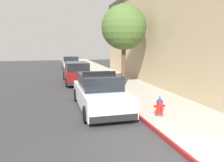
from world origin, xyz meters
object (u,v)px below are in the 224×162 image
(police_cruiser, at_px, (100,92))
(street_tree, at_px, (124,27))
(parked_car_dark_far, at_px, (71,63))
(parked_car_silver_ahead, at_px, (77,73))
(fire_hydrant, at_px, (160,107))

(police_cruiser, bearing_deg, street_tree, 60.84)
(parked_car_dark_far, relative_size, street_tree, 0.90)
(police_cruiser, relative_size, parked_car_silver_ahead, 1.00)
(police_cruiser, distance_m, fire_hydrant, 2.82)
(parked_car_silver_ahead, bearing_deg, police_cruiser, -88.51)
(parked_car_silver_ahead, relative_size, fire_hydrant, 6.37)
(police_cruiser, bearing_deg, parked_car_silver_ahead, 91.49)
(parked_car_silver_ahead, bearing_deg, fire_hydrant, -77.30)
(police_cruiser, relative_size, parked_car_dark_far, 1.00)
(police_cruiser, distance_m, parked_car_silver_ahead, 7.46)
(police_cruiser, height_order, street_tree, street_tree)
(parked_car_silver_ahead, height_order, parked_car_dark_far, same)
(parked_car_dark_far, bearing_deg, street_tree, -78.21)
(police_cruiser, bearing_deg, fire_hydrant, -46.19)
(street_tree, bearing_deg, fire_hydrant, -96.24)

